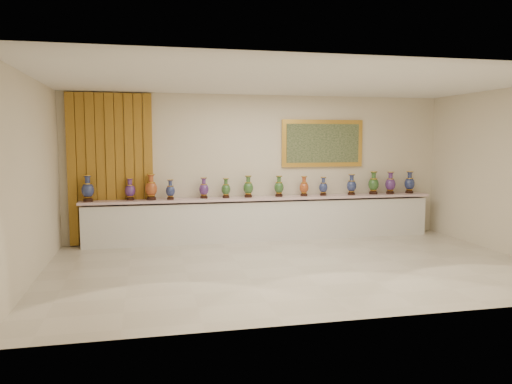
% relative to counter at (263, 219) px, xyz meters
% --- Properties ---
extents(ground, '(8.00, 8.00, 0.00)m').
position_rel_counter_xyz_m(ground, '(0.00, -2.27, -0.44)').
color(ground, beige).
rests_on(ground, ground).
extents(room, '(8.00, 8.00, 8.00)m').
position_rel_counter_xyz_m(room, '(-2.33, 0.17, 1.14)').
color(room, beige).
rests_on(room, ground).
extents(counter, '(7.28, 0.48, 0.90)m').
position_rel_counter_xyz_m(counter, '(0.00, 0.00, 0.00)').
color(counter, white).
rests_on(counter, ground).
extents(vase_0, '(0.26, 0.26, 0.51)m').
position_rel_counter_xyz_m(vase_0, '(-3.45, -0.05, 0.69)').
color(vase_0, black).
rests_on(vase_0, counter).
extents(vase_1, '(0.23, 0.23, 0.44)m').
position_rel_counter_xyz_m(vase_1, '(-2.67, 0.02, 0.66)').
color(vase_1, black).
rests_on(vase_1, counter).
extents(vase_2, '(0.24, 0.24, 0.51)m').
position_rel_counter_xyz_m(vase_2, '(-2.27, -0.03, 0.69)').
color(vase_2, black).
rests_on(vase_2, counter).
extents(vase_3, '(0.23, 0.23, 0.39)m').
position_rel_counter_xyz_m(vase_3, '(-1.90, -0.04, 0.64)').
color(vase_3, black).
rests_on(vase_3, counter).
extents(vase_4, '(0.25, 0.25, 0.42)m').
position_rel_counter_xyz_m(vase_4, '(-1.23, 0.01, 0.65)').
color(vase_4, black).
rests_on(vase_4, counter).
extents(vase_5, '(0.21, 0.21, 0.40)m').
position_rel_counter_xyz_m(vase_5, '(-0.78, -0.00, 0.64)').
color(vase_5, black).
rests_on(vase_5, counter).
extents(vase_6, '(0.21, 0.21, 0.45)m').
position_rel_counter_xyz_m(vase_6, '(-0.32, -0.00, 0.66)').
color(vase_6, black).
rests_on(vase_6, counter).
extents(vase_7, '(0.26, 0.26, 0.43)m').
position_rel_counter_xyz_m(vase_7, '(0.33, 0.00, 0.66)').
color(vase_7, black).
rests_on(vase_7, counter).
extents(vase_8, '(0.23, 0.23, 0.42)m').
position_rel_counter_xyz_m(vase_8, '(0.87, -0.02, 0.65)').
color(vase_8, black).
rests_on(vase_8, counter).
extents(vase_9, '(0.18, 0.18, 0.39)m').
position_rel_counter_xyz_m(vase_9, '(1.30, -0.02, 0.64)').
color(vase_9, black).
rests_on(vase_9, counter).
extents(vase_10, '(0.24, 0.24, 0.44)m').
position_rel_counter_xyz_m(vase_10, '(1.93, -0.04, 0.66)').
color(vase_10, black).
rests_on(vase_10, counter).
extents(vase_11, '(0.28, 0.28, 0.49)m').
position_rel_counter_xyz_m(vase_11, '(2.46, -0.00, 0.68)').
color(vase_11, black).
rests_on(vase_11, counter).
extents(vase_12, '(0.28, 0.28, 0.48)m').
position_rel_counter_xyz_m(vase_12, '(2.85, -0.01, 0.68)').
color(vase_12, black).
rests_on(vase_12, counter).
extents(vase_13, '(0.29, 0.29, 0.48)m').
position_rel_counter_xyz_m(vase_13, '(3.33, 0.01, 0.68)').
color(vase_13, black).
rests_on(vase_13, counter).
extents(label_card, '(0.10, 0.06, 0.00)m').
position_rel_counter_xyz_m(label_card, '(-1.29, -0.14, 0.47)').
color(label_card, white).
rests_on(label_card, counter).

